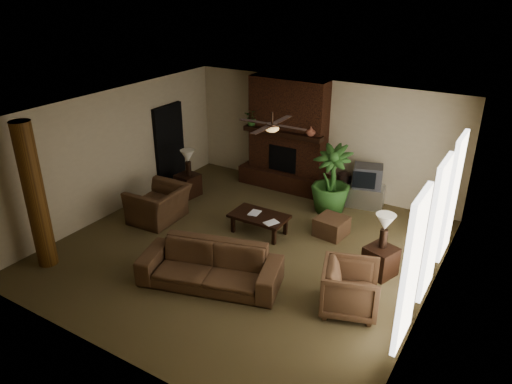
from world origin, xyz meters
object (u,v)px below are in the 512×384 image
Objects in this scene: coffee_table at (259,217)px; floor_plant at (330,194)px; lamp_right at (385,225)px; tv_stand at (365,196)px; side_table_right at (380,261)px; armchair_left at (158,199)px; armchair_right at (351,286)px; ottoman at (331,226)px; lamp_left at (188,158)px; sofa at (210,260)px; side_table_left at (188,185)px; log_column at (35,197)px; floor_vase at (344,184)px.

floor_plant is at bearing 63.54° from coffee_table.
lamp_right is at bearing -45.84° from floor_plant.
side_table_right is at bearing -75.79° from tv_stand.
armchair_right is (4.80, -0.80, -0.06)m from armchair_left.
lamp_left is (-3.81, 0.02, 0.80)m from ottoman.
tv_stand is at bearing 85.90° from ottoman.
ottoman is at bearing 11.13° from armchair_right.
coffee_table is at bearing 79.64° from sofa.
side_table_left is 0.85× the size of lamp_left.
lamp_left is 1.18× the size of side_table_right.
coffee_table is 1.54m from ottoman.
side_table_right is 0.73m from lamp_right.
armchair_right is 0.57× the size of floor_plant.
log_column is 1.13× the size of sofa.
armchair_left is at bearing -174.57° from side_table_right.
armchair_left is 3.89m from floor_plant.
lamp_right is at bearing -75.55° from tv_stand.
sofa is 3.15m from lamp_right.
lamp_left is (0.05, -0.01, 0.73)m from side_table_left.
ottoman is at bearing -104.70° from tv_stand.
armchair_left is at bearing 61.87° from armchair_right.
tv_stand is 1.31× the size of lamp_left.
tv_stand is 4.33m from side_table_left.
lamp_left is (-3.93, -1.71, 0.75)m from tv_stand.
sofa is 2.06× the size of coffee_table.
side_table_left and side_table_right have the same top height.
lamp_right is at bearing -32.62° from ottoman.
armchair_left is 1.00× the size of coffee_table.
floor_vase is at bearing 26.49° from side_table_left.
armchair_left is 1.99× the size of ottoman.
lamp_right reaches higher than side_table_right.
armchair_left is (-2.42, 1.38, 0.04)m from sofa.
armchair_left is 1.55× the size of floor_vase.
armchair_left is 1.31× the size of armchair_right.
lamp_right is (0.09, 1.32, 0.54)m from armchair_right.
coffee_table is at bearing -16.56° from side_table_left.
coffee_table is at bearing 42.20° from armchair_right.
floor_plant is at bearing 134.16° from lamp_right.
log_column is at bearing -132.57° from coffee_table.
side_table_left is (-5.10, 2.19, -0.18)m from armchair_right.
log_column is 3.36m from sofa.
sofa is 2.45m from armchair_right.
side_table_left reaches higher than coffee_table.
lamp_left is (-3.33, -1.00, 0.55)m from floor_plant.
tv_stand is at bearing 58.07° from sofa.
tv_stand is at bearing 115.05° from lamp_right.
armchair_right is 1.08× the size of tv_stand.
armchair_left is 0.75× the size of floor_plant.
coffee_table is (-0.20, 2.02, -0.11)m from sofa.
coffee_table is 2.18× the size of side_table_left.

